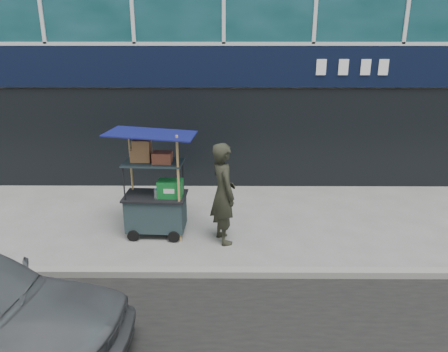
{
  "coord_description": "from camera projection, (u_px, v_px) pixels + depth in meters",
  "views": [
    {
      "loc": [
        0.07,
        -6.29,
        3.86
      ],
      "look_at": [
        0.02,
        1.2,
        1.21
      ],
      "focal_mm": 35.0,
      "sensor_mm": 36.0,
      "label": 1
    }
  ],
  "objects": [
    {
      "name": "curb",
      "position": [
        222.0,
        273.0,
        7.0
      ],
      "size": [
        80.0,
        0.18,
        0.12
      ],
      "primitive_type": "cube",
      "color": "gray",
      "rests_on": "ground"
    },
    {
      "name": "vendor_cart",
      "position": [
        156.0,
        199.0,
        8.18
      ],
      "size": [
        1.58,
        1.16,
        2.07
      ],
      "rotation": [
        0.0,
        0.0,
        -0.05
      ],
      "color": "#19272B",
      "rests_on": "ground"
    },
    {
      "name": "vendor_man",
      "position": [
        223.0,
        193.0,
        7.86
      ],
      "size": [
        0.67,
        0.81,
        1.89
      ],
      "primitive_type": "imported",
      "rotation": [
        0.0,
        0.0,
        1.95
      ],
      "color": "#26271D",
      "rests_on": "ground"
    },
    {
      "name": "ground",
      "position": [
        222.0,
        269.0,
        7.21
      ],
      "size": [
        80.0,
        80.0,
        0.0
      ],
      "primitive_type": "plane",
      "color": "slate",
      "rests_on": "ground"
    }
  ]
}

